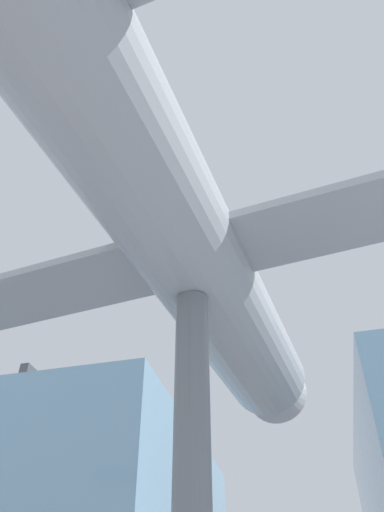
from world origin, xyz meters
name	(u,v)px	position (x,y,z in m)	size (l,w,h in m)	color
support_pylon_central	(192,492)	(0.00, 0.00, 3.42)	(0.60, 0.60, 6.85)	slate
suspended_airplane	(197,263)	(0.03, 0.27, 7.94)	(16.09, 13.71, 3.42)	#93999E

